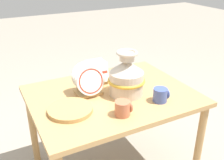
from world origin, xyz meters
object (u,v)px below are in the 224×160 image
Objects in this scene: dish_rack_square_plates at (97,75)px; mug_cobalt_glaze at (161,95)px; dish_rack_round_plates at (88,82)px; mug_terracotta_glaze at (123,108)px; ceramic_vase at (126,77)px; wicker_charger_stack at (70,110)px.

dish_rack_square_plates is 0.55m from mug_cobalt_glaze.
dish_rack_round_plates is 2.12× the size of mug_terracotta_glaze.
ceramic_vase reaches higher than dish_rack_square_plates.
dish_rack_round_plates is 0.27m from wicker_charger_stack.
mug_terracotta_glaze is at bearing -95.74° from dish_rack_square_plates.
wicker_charger_stack is 0.34m from mug_terracotta_glaze.
mug_terracotta_glaze is (0.09, -0.35, -0.05)m from dish_rack_round_plates.
mug_cobalt_glaze is 0.32m from mug_terracotta_glaze.
ceramic_vase is at bearing -25.23° from dish_rack_round_plates.
ceramic_vase is 1.44× the size of dish_rack_round_plates.
dish_rack_square_plates is (0.14, 0.16, -0.03)m from dish_rack_round_plates.
mug_terracotta_glaze reaches higher than wicker_charger_stack.
mug_terracotta_glaze is at bearing -173.61° from mug_cobalt_glaze.
mug_terracotta_glaze is at bearing -76.46° from dish_rack_round_plates.
wicker_charger_stack is 2.71× the size of mug_cobalt_glaze.
wicker_charger_stack is (-0.34, -0.33, -0.05)m from dish_rack_square_plates.
ceramic_vase reaches higher than mug_cobalt_glaze.
dish_rack_square_plates is 0.63× the size of wicker_charger_stack.
dish_rack_square_plates is at bearing 84.26° from mug_terracotta_glaze.
mug_cobalt_glaze is (0.60, -0.16, 0.04)m from wicker_charger_stack.
dish_rack_square_plates is (-0.11, 0.28, -0.07)m from ceramic_vase.
dish_rack_round_plates is 0.52m from mug_cobalt_glaze.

